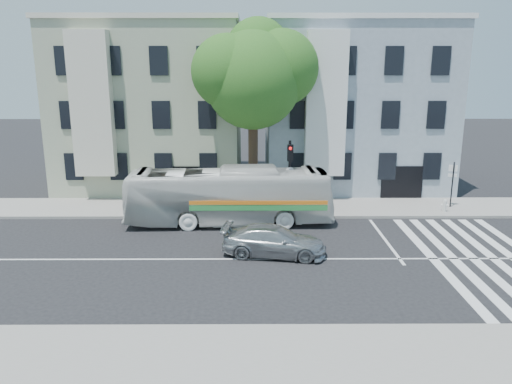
{
  "coord_description": "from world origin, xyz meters",
  "views": [
    {
      "loc": [
        0.02,
        -20.66,
        8.32
      ],
      "look_at": [
        0.14,
        2.64,
        2.4
      ],
      "focal_mm": 35.0,
      "sensor_mm": 36.0,
      "label": 1
    }
  ],
  "objects_px": {
    "bus": "(229,196)",
    "sedan": "(274,241)",
    "fire_hydrant": "(445,205)",
    "traffic_signal": "(290,169)"
  },
  "relations": [
    {
      "from": "bus",
      "to": "fire_hydrant",
      "type": "relative_size",
      "value": 15.07
    },
    {
      "from": "bus",
      "to": "traffic_signal",
      "type": "bearing_deg",
      "value": -79.85
    },
    {
      "from": "fire_hydrant",
      "to": "traffic_signal",
      "type": "bearing_deg",
      "value": -173.99
    },
    {
      "from": "bus",
      "to": "sedan",
      "type": "distance_m",
      "value": 5.28
    },
    {
      "from": "bus",
      "to": "sedan",
      "type": "relative_size",
      "value": 2.36
    },
    {
      "from": "bus",
      "to": "traffic_signal",
      "type": "xyz_separation_m",
      "value": [
        3.29,
        0.74,
        1.31
      ]
    },
    {
      "from": "sedan",
      "to": "fire_hydrant",
      "type": "relative_size",
      "value": 6.38
    },
    {
      "from": "traffic_signal",
      "to": "fire_hydrant",
      "type": "bearing_deg",
      "value": -0.06
    },
    {
      "from": "traffic_signal",
      "to": "fire_hydrant",
      "type": "distance_m",
      "value": 9.38
    },
    {
      "from": "bus",
      "to": "sedan",
      "type": "height_order",
      "value": "bus"
    }
  ]
}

